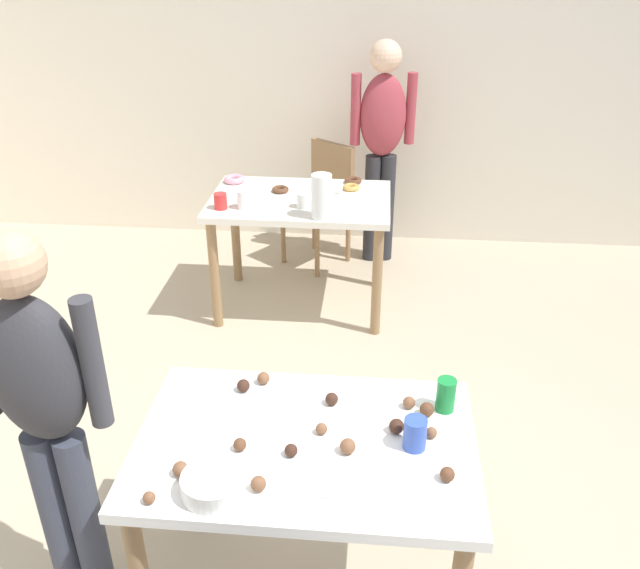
# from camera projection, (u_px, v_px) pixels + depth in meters

# --- Properties ---
(ground_plane) EXTENTS (6.40, 6.40, 0.00)m
(ground_plane) POSITION_uv_depth(u_px,v_px,m) (327.00, 553.00, 2.70)
(ground_plane) COLOR tan
(wall_back) EXTENTS (6.40, 0.10, 2.60)m
(wall_back) POSITION_uv_depth(u_px,v_px,m) (364.00, 70.00, 4.90)
(wall_back) COLOR beige
(wall_back) RESTS_ON ground_plane
(dining_table_near) EXTENTS (1.10, 0.73, 0.75)m
(dining_table_near) POSITION_uv_depth(u_px,v_px,m) (306.00, 466.00, 2.23)
(dining_table_near) COLOR white
(dining_table_near) RESTS_ON ground_plane
(dining_table_far) EXTENTS (1.10, 0.75, 0.75)m
(dining_table_far) POSITION_uv_depth(u_px,v_px,m) (300.00, 214.00, 4.17)
(dining_table_far) COLOR silver
(dining_table_far) RESTS_ON ground_plane
(chair_far_table) EXTENTS (0.56, 0.56, 0.87)m
(chair_far_table) POSITION_uv_depth(u_px,v_px,m) (323.00, 196.00, 4.86)
(chair_far_table) COLOR olive
(chair_far_table) RESTS_ON ground_plane
(person_girl_near) EXTENTS (0.45, 0.21, 1.48)m
(person_girl_near) POSITION_uv_depth(u_px,v_px,m) (44.00, 403.00, 2.14)
(person_girl_near) COLOR #383D4C
(person_girl_near) RESTS_ON ground_plane
(person_adult_far) EXTENTS (0.46, 0.25, 1.58)m
(person_adult_far) POSITION_uv_depth(u_px,v_px,m) (382.00, 134.00, 4.65)
(person_adult_far) COLOR #28282D
(person_adult_far) RESTS_ON ground_plane
(mixing_bowl) EXTENTS (0.19, 0.19, 0.06)m
(mixing_bowl) POSITION_uv_depth(u_px,v_px,m) (213.00, 484.00, 1.96)
(mixing_bowl) COLOR white
(mixing_bowl) RESTS_ON dining_table_near
(soda_can) EXTENTS (0.07, 0.07, 0.12)m
(soda_can) POSITION_uv_depth(u_px,v_px,m) (446.00, 395.00, 2.29)
(soda_can) COLOR #198438
(soda_can) RESTS_ON dining_table_near
(fork_near) EXTENTS (0.17, 0.02, 0.01)m
(fork_near) POSITION_uv_depth(u_px,v_px,m) (326.00, 497.00, 1.96)
(fork_near) COLOR silver
(fork_near) RESTS_ON dining_table_near
(cup_near_0) EXTENTS (0.07, 0.07, 0.11)m
(cup_near_0) POSITION_uv_depth(u_px,v_px,m) (415.00, 434.00, 2.12)
(cup_near_0) COLOR #3351B2
(cup_near_0) RESTS_ON dining_table_near
(cake_ball_0) EXTENTS (0.05, 0.05, 0.05)m
(cake_ball_0) POSITION_uv_depth(u_px,v_px,m) (348.00, 446.00, 2.11)
(cake_ball_0) COLOR brown
(cake_ball_0) RESTS_ON dining_table_near
(cake_ball_1) EXTENTS (0.04, 0.04, 0.04)m
(cake_ball_1) POSITION_uv_depth(u_px,v_px,m) (149.00, 498.00, 1.93)
(cake_ball_1) COLOR brown
(cake_ball_1) RESTS_ON dining_table_near
(cake_ball_2) EXTENTS (0.05, 0.05, 0.05)m
(cake_ball_2) POSITION_uv_depth(u_px,v_px,m) (332.00, 399.00, 2.33)
(cake_ball_2) COLOR #3D2319
(cake_ball_2) RESTS_ON dining_table_near
(cake_ball_3) EXTENTS (0.04, 0.04, 0.04)m
(cake_ball_3) POSITION_uv_depth(u_px,v_px,m) (431.00, 433.00, 2.18)
(cake_ball_3) COLOR brown
(cake_ball_3) RESTS_ON dining_table_near
(cake_ball_4) EXTENTS (0.04, 0.04, 0.04)m
(cake_ball_4) POSITION_uv_depth(u_px,v_px,m) (240.00, 445.00, 2.13)
(cake_ball_4) COLOR brown
(cake_ball_4) RESTS_ON dining_table_near
(cake_ball_5) EXTENTS (0.05, 0.05, 0.05)m
(cake_ball_5) POSITION_uv_depth(u_px,v_px,m) (243.00, 386.00, 2.40)
(cake_ball_5) COLOR #3D2319
(cake_ball_5) RESTS_ON dining_table_near
(cake_ball_6) EXTENTS (0.05, 0.05, 0.05)m
(cake_ball_6) POSITION_uv_depth(u_px,v_px,m) (447.00, 474.00, 2.01)
(cake_ball_6) COLOR brown
(cake_ball_6) RESTS_ON dining_table_near
(cake_ball_7) EXTENTS (0.05, 0.05, 0.05)m
(cake_ball_7) POSITION_uv_depth(u_px,v_px,m) (396.00, 426.00, 2.20)
(cake_ball_7) COLOR #3D2319
(cake_ball_7) RESTS_ON dining_table_near
(cake_ball_8) EXTENTS (0.05, 0.05, 0.05)m
(cake_ball_8) POSITION_uv_depth(u_px,v_px,m) (180.00, 469.00, 2.03)
(cake_ball_8) COLOR brown
(cake_ball_8) RESTS_ON dining_table_near
(cake_ball_9) EXTENTS (0.05, 0.05, 0.05)m
(cake_ball_9) POSITION_uv_depth(u_px,v_px,m) (427.00, 409.00, 2.28)
(cake_ball_9) COLOR brown
(cake_ball_9) RESTS_ON dining_table_near
(cake_ball_10) EXTENTS (0.05, 0.05, 0.05)m
(cake_ball_10) POSITION_uv_depth(u_px,v_px,m) (258.00, 484.00, 1.97)
(cake_ball_10) COLOR brown
(cake_ball_10) RESTS_ON dining_table_near
(cake_ball_11) EXTENTS (0.04, 0.04, 0.04)m
(cake_ball_11) POSITION_uv_depth(u_px,v_px,m) (291.00, 450.00, 2.10)
(cake_ball_11) COLOR #3D2319
(cake_ball_11) RESTS_ON dining_table_near
(cake_ball_12) EXTENTS (0.04, 0.04, 0.04)m
(cake_ball_12) POSITION_uv_depth(u_px,v_px,m) (322.00, 429.00, 2.20)
(cake_ball_12) COLOR brown
(cake_ball_12) RESTS_ON dining_table_near
(cake_ball_13) EXTENTS (0.05, 0.05, 0.05)m
(cake_ball_13) POSITION_uv_depth(u_px,v_px,m) (263.00, 378.00, 2.44)
(cake_ball_13) COLOR brown
(cake_ball_13) RESTS_ON dining_table_near
(cake_ball_14) EXTENTS (0.04, 0.04, 0.04)m
(cake_ball_14) POSITION_uv_depth(u_px,v_px,m) (409.00, 403.00, 2.31)
(cake_ball_14) COLOR brown
(cake_ball_14) RESTS_ON dining_table_near
(pitcher_far) EXTENTS (0.12, 0.12, 0.26)m
(pitcher_far) POSITION_uv_depth(u_px,v_px,m) (322.00, 196.00, 3.79)
(pitcher_far) COLOR white
(pitcher_far) RESTS_ON dining_table_far
(cup_far_0) EXTENTS (0.08, 0.08, 0.09)m
(cup_far_0) POSITION_uv_depth(u_px,v_px,m) (220.00, 201.00, 3.95)
(cup_far_0) COLOR red
(cup_far_0) RESTS_ON dining_table_far
(cup_far_1) EXTENTS (0.08, 0.08, 0.11)m
(cup_far_1) POSITION_uv_depth(u_px,v_px,m) (244.00, 200.00, 3.95)
(cup_far_1) COLOR white
(cup_far_1) RESTS_ON dining_table_far
(cup_far_2) EXTENTS (0.08, 0.08, 0.09)m
(cup_far_2) POSITION_uv_depth(u_px,v_px,m) (303.00, 200.00, 3.96)
(cup_far_2) COLOR white
(cup_far_2) RESTS_ON dining_table_far
(donut_far_0) EXTENTS (0.12, 0.12, 0.03)m
(donut_far_0) POSITION_uv_depth(u_px,v_px,m) (333.00, 189.00, 4.22)
(donut_far_0) COLOR white
(donut_far_0) RESTS_ON dining_table_far
(donut_far_1) EXTENTS (0.11, 0.11, 0.03)m
(donut_far_1) POSITION_uv_depth(u_px,v_px,m) (351.00, 187.00, 4.25)
(donut_far_1) COLOR gold
(donut_far_1) RESTS_ON dining_table_far
(donut_far_2) EXTENTS (0.14, 0.14, 0.04)m
(donut_far_2) POSITION_uv_depth(u_px,v_px,m) (234.00, 179.00, 4.37)
(donut_far_2) COLOR pink
(donut_far_2) RESTS_ON dining_table_far
(donut_far_3) EXTENTS (0.11, 0.11, 0.03)m
(donut_far_3) POSITION_uv_depth(u_px,v_px,m) (325.00, 196.00, 4.10)
(donut_far_3) COLOR white
(donut_far_3) RESTS_ON dining_table_far
(donut_far_4) EXTENTS (0.11, 0.11, 0.03)m
(donut_far_4) POSITION_uv_depth(u_px,v_px,m) (353.00, 181.00, 4.36)
(donut_far_4) COLOR brown
(donut_far_4) RESTS_ON dining_table_far
(donut_far_5) EXTENTS (0.11, 0.11, 0.03)m
(donut_far_5) POSITION_uv_depth(u_px,v_px,m) (280.00, 189.00, 4.21)
(donut_far_5) COLOR brown
(donut_far_5) RESTS_ON dining_table_far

